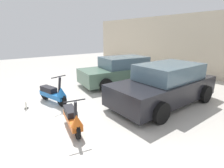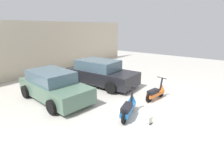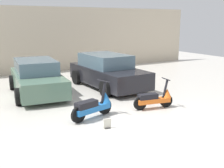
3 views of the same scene
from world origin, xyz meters
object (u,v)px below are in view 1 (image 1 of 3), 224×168
object	(u,v)px
scooter_front_left	(53,93)
scooter_front_right	(73,118)
car_rear_left	(121,71)
car_rear_center	(165,85)
placard_near_left_scooter	(26,105)

from	to	relation	value
scooter_front_left	scooter_front_right	distance (m)	2.08
scooter_front_left	scooter_front_right	bearing A→B (deg)	-21.26
scooter_front_left	car_rear_left	bearing A→B (deg)	84.44
car_rear_left	scooter_front_right	bearing A→B (deg)	42.68
scooter_front_right	car_rear_center	world-z (taller)	car_rear_center
scooter_front_right	placard_near_left_scooter	xyz separation A→B (m)	(-2.14, -0.72, -0.22)
scooter_front_right	placard_near_left_scooter	bearing A→B (deg)	-151.39
car_rear_left	car_rear_center	world-z (taller)	car_rear_center
scooter_front_left	placard_near_left_scooter	xyz separation A→B (m)	(-0.06, -0.90, -0.25)
scooter_front_right	scooter_front_left	bearing A→B (deg)	-174.97
car_rear_center	scooter_front_right	bearing A→B (deg)	-4.14
scooter_front_left	placard_near_left_scooter	size ratio (longest dim) A/B	5.58
scooter_front_left	car_rear_center	distance (m)	3.90
scooter_front_left	scooter_front_right	world-z (taller)	scooter_front_left
scooter_front_right	car_rear_center	size ratio (longest dim) A/B	0.33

